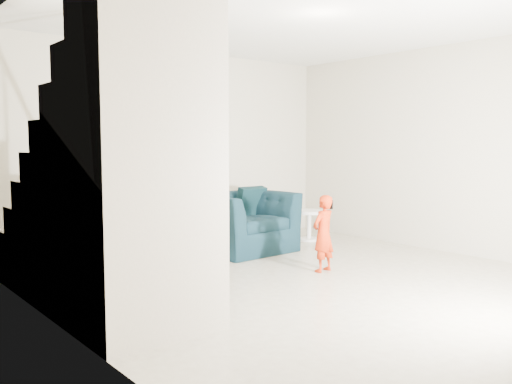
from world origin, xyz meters
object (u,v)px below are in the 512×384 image
Objects in this scene: toddler at (323,233)px; staircase at (108,200)px; armchair at (244,222)px; side_table at (309,220)px.

staircase is (-2.43, 0.19, 0.52)m from toddler.
armchair reaches higher than side_table.
side_table is at bearing 19.43° from staircase.
armchair is at bearing -99.45° from toddler.
staircase is (-3.69, -1.30, 0.65)m from side_table.
toddler is at bearing -130.21° from side_table.
toddler reaches higher than armchair.
staircase is at bearing -154.69° from armchair.
toddler is 0.24× the size of staircase.
side_table is 3.97m from staircase.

